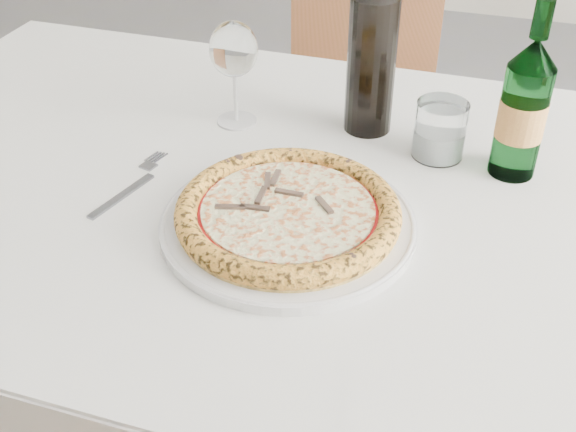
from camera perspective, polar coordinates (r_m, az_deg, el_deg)
name	(u,v)px	position (r m, az deg, el deg)	size (l,w,h in m)	color
dining_table	(308,233)	(1.10, 1.56, -1.37)	(1.56, 0.92, 0.76)	brown
chair_far	(366,87)	(1.87, 6.17, 10.09)	(0.48, 0.48, 0.93)	brown
plate	(288,223)	(0.97, 0.00, -0.54)	(0.34, 0.34, 0.02)	silver
pizza	(288,212)	(0.96, 0.00, 0.31)	(0.30, 0.30, 0.03)	#EBC05D
fork	(131,186)	(1.08, -12.31, 2.36)	(0.04, 0.18, 0.00)	slate
wine_glass	(234,52)	(1.18, -4.32, 12.80)	(0.08, 0.08, 0.17)	silver
tumbler	(439,133)	(1.14, 11.88, 6.40)	(0.08, 0.08, 0.09)	white
beer_bottle	(523,109)	(1.09, 18.11, 8.06)	(0.07, 0.07, 0.26)	#3B7A49
wine_bottle	(372,51)	(1.16, 6.68, 12.80)	(0.08, 0.08, 0.32)	black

